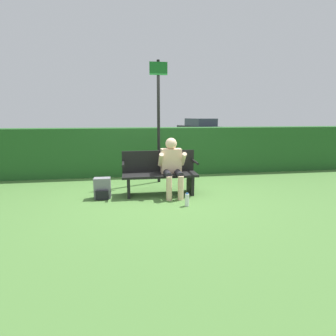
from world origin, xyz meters
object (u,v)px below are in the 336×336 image
backpack (102,189)px  signpost (159,115)px  person_seated (172,164)px  water_bottle (187,200)px  park_bench (160,173)px  parked_car (200,129)px

backpack → signpost: size_ratio=0.14×
person_seated → signpost: (-0.14, 1.06, 0.96)m
water_bottle → signpost: signpost is taller
park_bench → backpack: (-1.14, -0.16, -0.24)m
water_bottle → backpack: bearing=155.8°
water_bottle → parked_car: parked_car is taller
signpost → parked_car: signpost is taller
water_bottle → signpost: size_ratio=0.09×
signpost → parked_car: 12.57m
backpack → water_bottle: backpack is taller
backpack → parked_car: parked_car is taller
person_seated → park_bench: bearing=152.4°
park_bench → water_bottle: (0.39, -0.84, -0.32)m
park_bench → parked_car: 13.46m
water_bottle → park_bench: bearing=114.7°
park_bench → signpost: 1.50m
park_bench → water_bottle: size_ratio=6.25×
parked_car → park_bench: bearing=146.6°
park_bench → person_seated: bearing=-27.6°
person_seated → parked_car: 13.50m
person_seated → water_bottle: person_seated is taller
water_bottle → signpost: bearing=99.2°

